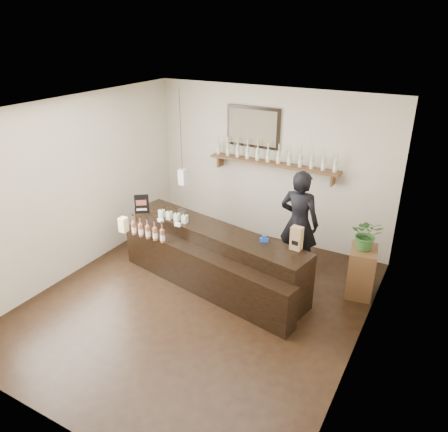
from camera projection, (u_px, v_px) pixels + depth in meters
ground at (198, 302)px, 6.43m from camera, size 5.00×5.00×0.00m
room_shell at (195, 195)px, 5.73m from camera, size 5.00×5.00×5.00m
back_wall_decor at (261, 148)px, 7.67m from camera, size 2.66×0.96×1.69m
counter at (212, 259)px, 6.77m from camera, size 3.23×1.43×1.04m
promo_sign at (142, 204)px, 7.14m from camera, size 0.20×0.16×0.33m
paper_bag at (297, 238)px, 6.00m from camera, size 0.16×0.13×0.34m
tape_dispenser at (264, 239)px, 6.26m from camera, size 0.13×0.08×0.10m
side_cabinet at (361, 271)px, 6.50m from camera, size 0.46×0.57×0.76m
potted_plant at (367, 234)px, 6.25m from camera, size 0.51×0.47×0.48m
shopkeeper at (299, 217)px, 6.85m from camera, size 0.72×0.47×1.97m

